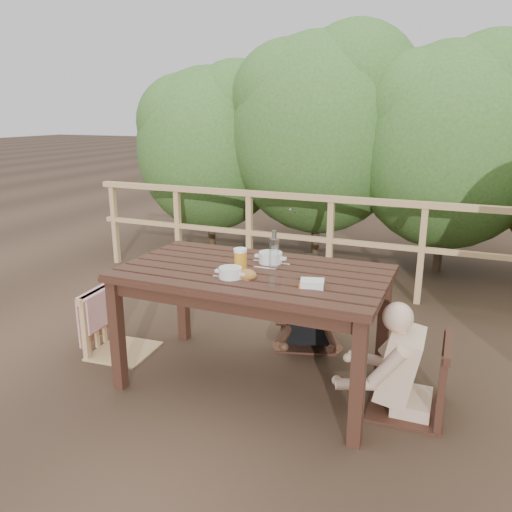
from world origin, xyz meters
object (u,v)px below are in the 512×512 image
at_px(tumbler, 272,283).
at_px(butter_tub, 312,285).
at_px(beer_glass, 240,261).
at_px(woman, 310,272).
at_px(bottle, 274,251).
at_px(chair_right, 412,340).
at_px(soup_far, 270,259).
at_px(bread_roll, 247,275).
at_px(table, 253,328).
at_px(chair_far, 309,288).
at_px(diner_right, 419,325).
at_px(chair_left, 120,296).
at_px(soup_near, 230,274).

height_order(tumbler, butter_tub, tumbler).
distance_m(beer_glass, tumbler, 0.35).
relative_size(woman, tumbler, 16.84).
relative_size(beer_glass, bottle, 0.61).
bearing_deg(woman, chair_right, 124.75).
height_order(chair_right, butter_tub, chair_right).
xyz_separation_m(soup_far, bottle, (0.07, -0.11, 0.09)).
xyz_separation_m(soup_far, bread_roll, (-0.01, -0.37, -0.01)).
xyz_separation_m(woman, bread_roll, (-0.13, -0.94, 0.24)).
relative_size(table, chair_far, 1.84).
bearing_deg(diner_right, table, 92.52).
bearing_deg(woman, diner_right, 125.70).
relative_size(chair_right, tumbler, 13.40).
height_order(soup_far, bread_roll, soup_far).
relative_size(beer_glass, butter_tub, 1.19).
xyz_separation_m(chair_left, diner_right, (2.17, 0.05, 0.11)).
distance_m(chair_left, bread_roll, 1.22).
height_order(chair_right, bread_roll, chair_right).
bearing_deg(tumbler, diner_right, 20.54).
bearing_deg(woman, bread_roll, 65.66).
height_order(soup_far, beer_glass, beer_glass).
bearing_deg(bottle, chair_left, -177.05).
bearing_deg(chair_far, butter_tub, -88.72).
xyz_separation_m(chair_far, beer_glass, (-0.23, -0.80, 0.42)).
distance_m(table, diner_right, 1.08).
height_order(diner_right, soup_far, diner_right).
bearing_deg(butter_tub, bread_roll, 165.75).
distance_m(bread_roll, tumbler, 0.21).
height_order(chair_left, butter_tub, chair_left).
height_order(chair_far, butter_tub, chair_far).
distance_m(bottle, tumbler, 0.36).
distance_m(table, beer_glass, 0.49).
height_order(soup_near, bottle, bottle).
bearing_deg(woman, tumbler, 77.40).
relative_size(table, soup_far, 6.38).
height_order(soup_far, butter_tub, soup_far).
distance_m(table, chair_far, 0.76).
bearing_deg(soup_far, bread_roll, -92.25).
distance_m(tumbler, butter_tub, 0.24).
xyz_separation_m(table, bottle, (0.12, 0.08, 0.54)).
relative_size(chair_left, diner_right, 0.80).
bearing_deg(bottle, table, -146.26).
bearing_deg(table, beer_glass, -137.93).
bearing_deg(soup_far, chair_right, -7.48).
bearing_deg(diner_right, soup_far, 81.82).
bearing_deg(tumbler, soup_near, 172.14).
distance_m(chair_far, beer_glass, 0.93).
distance_m(diner_right, bread_roll, 1.09).
distance_m(chair_far, woman, 0.13).
relative_size(diner_right, beer_glass, 6.93).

